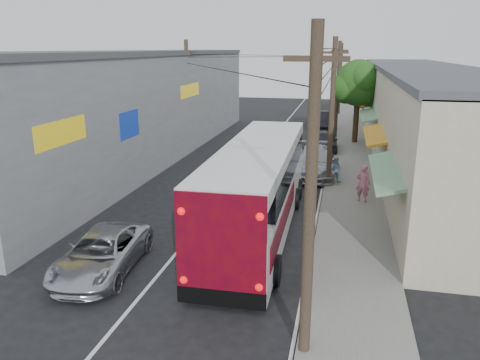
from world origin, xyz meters
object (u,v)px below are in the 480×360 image
at_px(parked_car_far, 322,120).
at_px(jeepney, 102,253).
at_px(parked_suv, 315,162).
at_px(parked_car_mid, 325,141).
at_px(pedestrian_near, 363,183).
at_px(coach_bus, 258,187).
at_px(pedestrian_far, 335,169).

bearing_deg(parked_car_far, jeepney, -107.26).
xyz_separation_m(parked_suv, parked_car_far, (-0.53, 17.25, -0.03)).
xyz_separation_m(parked_suv, parked_car_mid, (0.27, 7.27, -0.09)).
distance_m(parked_car_mid, pedestrian_near, 12.44).
bearing_deg(jeepney, pedestrian_near, 41.51).
height_order(coach_bus, jeepney, coach_bus).
xyz_separation_m(coach_bus, parked_car_mid, (2.02, 16.84, -1.16)).
bearing_deg(parked_suv, parked_car_far, 89.67).
relative_size(parked_suv, parked_car_far, 1.18).
height_order(parked_car_far, pedestrian_near, pedestrian_near).
bearing_deg(coach_bus, pedestrian_near, 45.69).
distance_m(parked_car_mid, parked_car_far, 10.01).
relative_size(parked_suv, pedestrian_far, 3.91).
bearing_deg(pedestrian_far, parked_car_mid, -70.00).
bearing_deg(parked_suv, pedestrian_near, -64.17).
xyz_separation_m(jeepney, parked_car_mid, (6.55, 21.67, 0.06)).
distance_m(coach_bus, parked_car_mid, 17.00).
bearing_deg(pedestrian_near, parked_car_mid, -70.13).
bearing_deg(pedestrian_near, coach_bus, 55.65).
height_order(jeepney, parked_car_far, parked_car_far).
bearing_deg(parked_car_far, parked_car_mid, -92.39).
height_order(parked_suv, parked_car_far, parked_suv).
distance_m(coach_bus, pedestrian_near, 6.42).
xyz_separation_m(jeepney, pedestrian_far, (7.48, 12.71, 0.17)).
distance_m(coach_bus, pedestrian_far, 8.49).
xyz_separation_m(jeepney, parked_car_far, (5.75, 31.65, 0.12)).
bearing_deg(parked_car_far, parked_suv, -95.22).
bearing_deg(parked_suv, pedestrian_far, -56.41).
relative_size(pedestrian_near, pedestrian_far, 1.27).
relative_size(jeepney, parked_car_far, 1.00).
xyz_separation_m(jeepney, pedestrian_near, (8.89, 9.46, 0.37)).
distance_m(coach_bus, parked_suv, 9.79).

